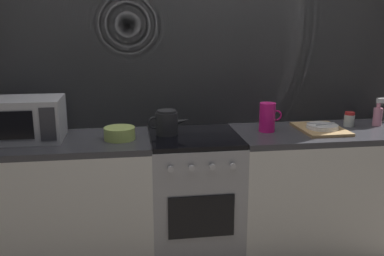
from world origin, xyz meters
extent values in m
plane|color=#6B6054|center=(0.00, 0.00, 0.00)|extent=(8.00, 8.00, 0.00)
cube|color=gray|center=(0.00, 0.33, 1.20)|extent=(3.60, 0.05, 2.40)
cube|color=#BCBCC1|center=(0.00, 0.30, 1.20)|extent=(3.58, 0.01, 2.39)
cube|color=silver|center=(-0.90, 0.00, 0.43)|extent=(1.20, 0.60, 0.86)
cube|color=#38383D|center=(-0.90, 0.00, 0.88)|extent=(1.20, 0.60, 0.04)
cube|color=#9E9EA3|center=(0.00, 0.00, 0.43)|extent=(0.60, 0.60, 0.87)
cube|color=black|center=(0.00, 0.00, 0.89)|extent=(0.59, 0.59, 0.03)
cube|color=black|center=(0.00, -0.30, 0.45)|extent=(0.42, 0.01, 0.28)
cylinder|color=#B7B7BC|center=(-0.19, -0.32, 0.78)|extent=(0.04, 0.02, 0.04)
cylinder|color=#B7B7BC|center=(-0.06, -0.32, 0.78)|extent=(0.04, 0.02, 0.04)
cylinder|color=#B7B7BC|center=(0.06, -0.32, 0.78)|extent=(0.04, 0.02, 0.04)
cylinder|color=#B7B7BC|center=(0.19, -0.32, 0.78)|extent=(0.04, 0.02, 0.04)
cube|color=silver|center=(0.90, 0.00, 0.43)|extent=(1.20, 0.60, 0.86)
cube|color=#38383D|center=(0.90, 0.00, 0.88)|extent=(1.20, 0.60, 0.04)
cube|color=#B2B2B7|center=(-1.08, 0.05, 1.04)|extent=(0.46, 0.34, 0.27)
cube|color=black|center=(-1.14, -0.12, 1.04)|extent=(0.28, 0.01, 0.17)
cube|color=#333338|center=(-0.92, -0.12, 1.04)|extent=(0.09, 0.01, 0.21)
cylinder|color=#262628|center=(-0.18, 0.05, 0.98)|extent=(0.15, 0.15, 0.15)
cylinder|color=#262628|center=(-0.18, 0.05, 1.06)|extent=(0.13, 0.13, 0.02)
cone|color=#262628|center=(-0.07, 0.05, 0.99)|extent=(0.10, 0.04, 0.05)
torus|color=#262628|center=(-0.26, 0.05, 0.98)|extent=(0.08, 0.01, 0.08)
cylinder|color=#B7D166|center=(-0.49, -0.03, 0.94)|extent=(0.20, 0.20, 0.08)
cylinder|color=#E5197A|center=(0.51, 0.03, 1.00)|extent=(0.11, 0.11, 0.20)
torus|color=#E5197A|center=(0.58, 0.03, 1.01)|extent=(0.08, 0.01, 0.08)
cube|color=tan|center=(0.90, 0.00, 0.91)|extent=(0.30, 0.40, 0.02)
cylinder|color=white|center=(0.90, -0.02, 0.93)|extent=(0.22, 0.22, 0.01)
cylinder|color=white|center=(0.90, -0.02, 0.94)|extent=(0.21, 0.21, 0.01)
cylinder|color=silver|center=(0.92, -0.02, 0.95)|extent=(0.16, 0.07, 0.01)
cube|color=silver|center=(0.88, -0.01, 0.95)|extent=(0.16, 0.09, 0.00)
cylinder|color=silver|center=(1.16, 0.09, 0.94)|extent=(0.08, 0.08, 0.08)
cylinder|color=red|center=(1.16, 0.09, 0.99)|extent=(0.07, 0.07, 0.02)
cylinder|color=pink|center=(1.37, 0.08, 0.97)|extent=(0.06, 0.06, 0.13)
cylinder|color=pink|center=(1.37, 0.08, 1.05)|extent=(0.03, 0.03, 0.04)
cube|color=white|center=(1.39, 0.08, 1.08)|extent=(0.06, 0.02, 0.04)
camera|label=1|loc=(-0.42, -2.70, 1.62)|focal=39.41mm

